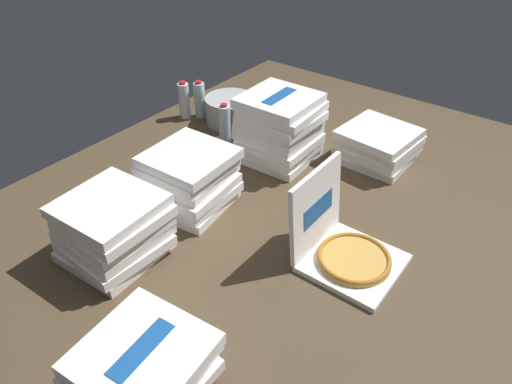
# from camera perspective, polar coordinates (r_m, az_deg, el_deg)

# --- Properties ---
(ground_plane) EXTENTS (3.20, 2.40, 0.02)m
(ground_plane) POSITION_cam_1_polar(r_m,az_deg,el_deg) (2.02, 2.29, -4.42)
(ground_plane) COLOR #4C3D28
(open_pizza_box) EXTENTS (0.34, 0.38, 0.36)m
(open_pizza_box) POSITION_cam_1_polar(r_m,az_deg,el_deg) (1.85, 10.57, -6.48)
(open_pizza_box) COLOR white
(open_pizza_box) RESTS_ON ground_plane
(pizza_stack_left_near) EXTENTS (0.36, 0.37, 0.35)m
(pizza_stack_left_near) POSITION_cam_1_polar(r_m,az_deg,el_deg) (2.39, 2.92, 7.76)
(pizza_stack_left_near) COLOR white
(pizza_stack_left_near) RESTS_ON ground_plane
(pizza_stack_right_near) EXTENTS (0.38, 0.38, 0.17)m
(pizza_stack_right_near) POSITION_cam_1_polar(r_m,az_deg,el_deg) (2.49, 14.67, 5.59)
(pizza_stack_right_near) COLOR white
(pizza_stack_right_near) RESTS_ON ground_plane
(pizza_stack_left_mid) EXTENTS (0.40, 0.40, 0.26)m
(pizza_stack_left_mid) POSITION_cam_1_polar(r_m,az_deg,el_deg) (2.10, -8.18, 1.63)
(pizza_stack_left_mid) COLOR white
(pizza_stack_left_mid) RESTS_ON ground_plane
(pizza_stack_center_far) EXTENTS (0.40, 0.39, 0.18)m
(pizza_stack_center_far) POSITION_cam_1_polar(r_m,az_deg,el_deg) (1.49, -13.67, -20.31)
(pizza_stack_center_far) COLOR white
(pizza_stack_center_far) RESTS_ON ground_plane
(pizza_stack_center_near) EXTENTS (0.37, 0.37, 0.26)m
(pizza_stack_center_near) POSITION_cam_1_polar(r_m,az_deg,el_deg) (1.89, -17.00, -4.30)
(pizza_stack_center_near) COLOR white
(pizza_stack_center_near) RESTS_ON ground_plane
(ice_bucket) EXTENTS (0.29, 0.29, 0.15)m
(ice_bucket) POSITION_cam_1_polar(r_m,az_deg,el_deg) (2.80, -3.13, 9.96)
(ice_bucket) COLOR #B7BABF
(ice_bucket) RESTS_ON ground_plane
(water_bottle_0) EXTENTS (0.07, 0.07, 0.23)m
(water_bottle_0) POSITION_cam_1_polar(r_m,az_deg,el_deg) (2.73, 2.14, 10.02)
(water_bottle_0) COLOR silver
(water_bottle_0) RESTS_ON ground_plane
(water_bottle_1) EXTENTS (0.07, 0.07, 0.23)m
(water_bottle_1) POSITION_cam_1_polar(r_m,az_deg,el_deg) (2.86, -6.88, 11.10)
(water_bottle_1) COLOR silver
(water_bottle_1) RESTS_ON ground_plane
(water_bottle_2) EXTENTS (0.07, 0.07, 0.23)m
(water_bottle_2) POSITION_cam_1_polar(r_m,az_deg,el_deg) (2.64, 1.38, 9.16)
(water_bottle_2) COLOR white
(water_bottle_2) RESTS_ON ground_plane
(water_bottle_3) EXTENTS (0.07, 0.07, 0.23)m
(water_bottle_3) POSITION_cam_1_polar(r_m,az_deg,el_deg) (2.61, -2.11, 8.77)
(water_bottle_3) COLOR silver
(water_bottle_3) RESTS_ON ground_plane
(water_bottle_4) EXTENTS (0.07, 0.07, 0.23)m
(water_bottle_4) POSITION_cam_1_polar(r_m,az_deg,el_deg) (2.54, -1.54, 7.97)
(water_bottle_4) COLOR silver
(water_bottle_4) RESTS_ON ground_plane
(water_bottle_5) EXTENTS (0.07, 0.07, 0.23)m
(water_bottle_5) POSITION_cam_1_polar(r_m,az_deg,el_deg) (2.57, -3.85, 8.29)
(water_bottle_5) COLOR silver
(water_bottle_5) RESTS_ON ground_plane
(water_bottle_6) EXTENTS (0.07, 0.07, 0.23)m
(water_bottle_6) POSITION_cam_1_polar(r_m,az_deg,el_deg) (2.87, -8.75, 10.98)
(water_bottle_6) COLOR white
(water_bottle_6) RESTS_ON ground_plane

